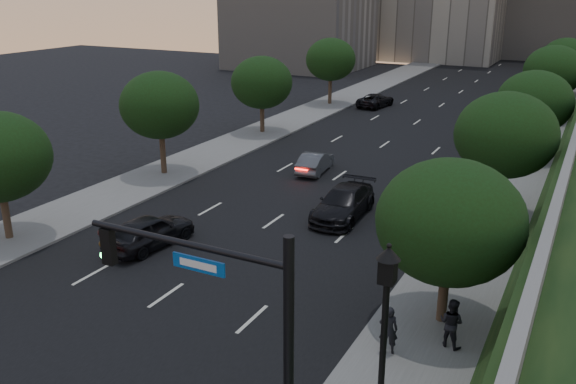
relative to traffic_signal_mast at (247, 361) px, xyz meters
The scene contains 23 objects.
ground 8.99m from the traffic_signal_mast, 166.69° to the left, with size 160.00×160.00×0.00m, color black.
road_surface 33.08m from the traffic_signal_mast, 104.05° to the left, with size 16.00×140.00×0.02m, color black.
sidewalk_right 32.17m from the traffic_signal_mast, 85.93° to the left, with size 4.50×140.00×0.15m, color slate.
sidewalk_left 36.91m from the traffic_signal_mast, 119.76° to the left, with size 4.50×140.00×0.15m, color slate.
office_block_filler 79.58m from the traffic_signal_mast, 115.30° to the left, with size 18.00×16.00×14.00m, color #A29D94.
tree_right_a 10.16m from the traffic_signal_mast, 76.80° to the left, with size 5.20×5.20×6.24m.
tree_right_b 22.03m from the traffic_signal_mast, 83.95° to the left, with size 5.20×5.20×6.74m.
tree_right_c 34.97m from the traffic_signal_mast, 86.20° to the left, with size 5.20×5.20×6.24m.
tree_right_d 48.95m from the traffic_signal_mast, 87.28° to the left, with size 5.20×5.20×6.74m.
tree_right_e 63.93m from the traffic_signal_mast, 87.92° to the left, with size 5.20×5.20×6.24m.
tree_left_b 27.03m from the traffic_signal_mast, 132.59° to the left, with size 5.00×5.00×6.71m.
tree_left_c 37.63m from the traffic_signal_mast, 119.07° to the left, with size 5.00×5.00×6.34m.
tree_left_d 50.33m from the traffic_signal_mast, 111.30° to the left, with size 5.00×5.00×6.71m.
traffic_signal_mast is the anchor object (origin of this frame).
street_lamp 4.32m from the traffic_signal_mast, 59.91° to the left, with size 0.64×0.64×5.62m.
sedan_near_left 15.89m from the traffic_signal_mast, 138.19° to the left, with size 1.88×4.68×1.59m, color black.
sedan_mid_left 26.92m from the traffic_signal_mast, 111.38° to the left, with size 1.44×4.14×1.36m, color #4D4F53.
sedan_far_left 49.98m from the traffic_signal_mast, 105.96° to the left, with size 2.24×4.86×1.35m, color black.
sedan_near_right 19.06m from the traffic_signal_mast, 105.32° to the left, with size 2.24×5.51×1.60m, color black.
sedan_far_right 43.03m from the traffic_signal_mast, 92.01° to the left, with size 1.86×4.63×1.58m, color slate.
pedestrian_a 7.55m from the traffic_signal_mast, 79.93° to the left, with size 0.63×0.41×1.72m, color black.
pedestrian_b 9.22m from the traffic_signal_mast, 70.21° to the left, with size 0.86×0.67×1.76m, color black.
pedestrian_c 18.39m from the traffic_signal_mast, 84.38° to the left, with size 1.03×0.43×1.76m, color black.
Camera 1 is at (14.30, -12.07, 11.91)m, focal length 38.00 mm.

